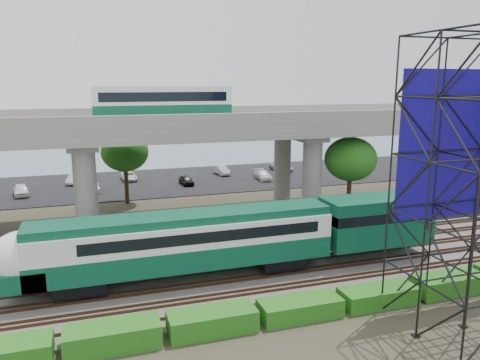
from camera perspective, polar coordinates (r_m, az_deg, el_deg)
name	(u,v)px	position (r m, az deg, el deg)	size (l,w,h in m)	color
ground	(256,287)	(30.35, 2.01, -12.95)	(140.00, 140.00, 0.00)	#474233
ballast_bed	(246,274)	(32.03, 0.76, -11.37)	(90.00, 12.00, 0.20)	slate
service_road	(214,236)	(39.67, -3.21, -6.83)	(90.00, 5.00, 0.08)	black
parking_lot	(168,181)	(61.94, -8.79, -0.14)	(90.00, 18.00, 0.08)	black
harbor_water	(147,157)	(83.40, -11.26, 2.82)	(140.00, 40.00, 0.03)	slate
rail_tracks	(246,271)	(31.96, 0.76, -11.07)	(90.00, 9.52, 0.16)	#472D1E
commuter_train	(218,237)	(30.51, -2.69, -6.99)	(29.30, 3.06, 4.30)	black
overpass	(195,133)	(43.13, -5.51, 5.77)	(80.00, 12.00, 12.40)	#9E9B93
hedge_strip	(300,307)	(26.90, 7.35, -15.14)	(34.60, 1.80, 1.20)	#196116
trees	(147,163)	(42.92, -11.29, 2.00)	(40.94, 16.94, 7.69)	#382314
suv	(156,237)	(37.69, -10.18, -6.91)	(2.18, 4.73, 1.31)	black
parked_cars	(169,177)	(61.33, -8.68, 0.35)	(36.57, 9.39, 1.30)	silver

